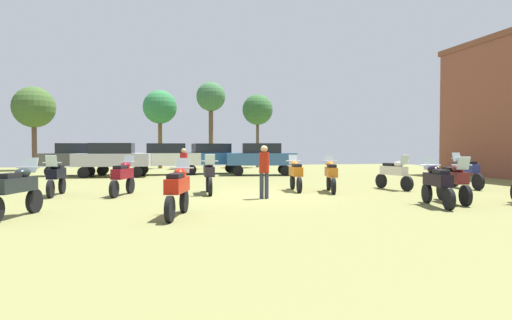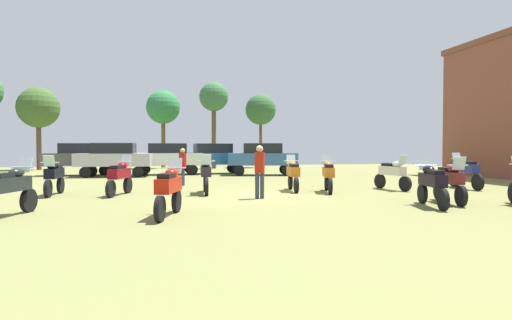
{
  "view_description": "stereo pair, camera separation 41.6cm",
  "coord_description": "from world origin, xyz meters",
  "px_view_note": "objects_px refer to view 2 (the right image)",
  "views": [
    {
      "loc": [
        -3.59,
        -15.04,
        1.75
      ],
      "look_at": [
        1.58,
        6.99,
        1.09
      ],
      "focal_mm": 29.8,
      "sensor_mm": 36.0,
      "label": 1
    },
    {
      "loc": [
        -3.19,
        -15.13,
        1.75
      ],
      "look_at": [
        1.58,
        6.99,
        1.09
      ],
      "focal_mm": 29.8,
      "sensor_mm": 36.0,
      "label": 2
    }
  ],
  "objects_px": {
    "motorcycle_3": "(120,176)",
    "car_3": "(114,157)",
    "motorcycle_9": "(206,174)",
    "car_2": "(168,156)",
    "tree_3": "(163,108)",
    "motorcycle_2": "(393,173)",
    "tree_4": "(261,110)",
    "motorcycle_7": "(432,183)",
    "car_4": "(262,157)",
    "person_1": "(183,164)",
    "person_2": "(260,167)",
    "motorcycle_12": "(169,188)",
    "motorcycle_8": "(465,171)",
    "motorcycle_11": "(10,188)",
    "motorcycle_10": "(54,176)",
    "motorcycle_6": "(293,173)",
    "motorcycle_1": "(328,174)",
    "motorcycle_4": "(450,180)",
    "car_5": "(80,157)",
    "car_1": "(213,156)",
    "tree_5": "(214,99)",
    "tree_2": "(38,108)"
  },
  "relations": [
    {
      "from": "motorcycle_1",
      "to": "tree_3",
      "type": "xyz_separation_m",
      "value": [
        -6.3,
        20.94,
        4.35
      ]
    },
    {
      "from": "motorcycle_10",
      "to": "tree_4",
      "type": "distance_m",
      "value": 23.75
    },
    {
      "from": "motorcycle_9",
      "to": "car_2",
      "type": "bearing_deg",
      "value": -80.39
    },
    {
      "from": "motorcycle_12",
      "to": "person_1",
      "type": "distance_m",
      "value": 8.8
    },
    {
      "from": "motorcycle_3",
      "to": "person_2",
      "type": "xyz_separation_m",
      "value": [
        4.73,
        -2.06,
        0.35
      ]
    },
    {
      "from": "motorcycle_6",
      "to": "motorcycle_7",
      "type": "xyz_separation_m",
      "value": [
        2.62,
        -5.21,
        0.0
      ]
    },
    {
      "from": "motorcycle_10",
      "to": "car_5",
      "type": "xyz_separation_m",
      "value": [
        -1.25,
        11.7,
        0.45
      ]
    },
    {
      "from": "tree_4",
      "to": "motorcycle_11",
      "type": "bearing_deg",
      "value": -115.85
    },
    {
      "from": "motorcycle_3",
      "to": "tree_4",
      "type": "bearing_deg",
      "value": 82.08
    },
    {
      "from": "motorcycle_2",
      "to": "motorcycle_3",
      "type": "height_order",
      "value": "motorcycle_3"
    },
    {
      "from": "motorcycle_12",
      "to": "car_3",
      "type": "relative_size",
      "value": 0.47
    },
    {
      "from": "motorcycle_12",
      "to": "person_2",
      "type": "xyz_separation_m",
      "value": [
        3.04,
        3.21,
        0.34
      ]
    },
    {
      "from": "motorcycle_3",
      "to": "car_3",
      "type": "relative_size",
      "value": 0.46
    },
    {
      "from": "motorcycle_3",
      "to": "tree_3",
      "type": "bearing_deg",
      "value": 103.72
    },
    {
      "from": "motorcycle_7",
      "to": "person_2",
      "type": "height_order",
      "value": "person_2"
    },
    {
      "from": "car_4",
      "to": "motorcycle_3",
      "type": "bearing_deg",
      "value": 152.27
    },
    {
      "from": "tree_4",
      "to": "person_1",
      "type": "bearing_deg",
      "value": -113.88
    },
    {
      "from": "motorcycle_8",
      "to": "motorcycle_9",
      "type": "xyz_separation_m",
      "value": [
        -10.87,
        0.36,
        -0.01
      ]
    },
    {
      "from": "motorcycle_7",
      "to": "motorcycle_8",
      "type": "relative_size",
      "value": 0.93
    },
    {
      "from": "tree_4",
      "to": "tree_5",
      "type": "bearing_deg",
      "value": -164.9
    },
    {
      "from": "tree_4",
      "to": "motorcycle_7",
      "type": "bearing_deg",
      "value": -91.43
    },
    {
      "from": "motorcycle_2",
      "to": "motorcycle_12",
      "type": "relative_size",
      "value": 0.99
    },
    {
      "from": "car_2",
      "to": "tree_3",
      "type": "relative_size",
      "value": 0.67
    },
    {
      "from": "motorcycle_4",
      "to": "car_2",
      "type": "bearing_deg",
      "value": -49.77
    },
    {
      "from": "motorcycle_10",
      "to": "motorcycle_11",
      "type": "height_order",
      "value": "motorcycle_11"
    },
    {
      "from": "person_2",
      "to": "car_3",
      "type": "bearing_deg",
      "value": -50.69
    },
    {
      "from": "motorcycle_4",
      "to": "motorcycle_8",
      "type": "height_order",
      "value": "motorcycle_8"
    },
    {
      "from": "motorcycle_6",
      "to": "motorcycle_2",
      "type": "bearing_deg",
      "value": 1.92
    },
    {
      "from": "motorcycle_9",
      "to": "car_4",
      "type": "bearing_deg",
      "value": -110.82
    },
    {
      "from": "car_4",
      "to": "car_5",
      "type": "relative_size",
      "value": 1.03
    },
    {
      "from": "person_1",
      "to": "motorcycle_8",
      "type": "bearing_deg",
      "value": 86.94
    },
    {
      "from": "motorcycle_2",
      "to": "motorcycle_9",
      "type": "height_order",
      "value": "motorcycle_9"
    },
    {
      "from": "motorcycle_8",
      "to": "motorcycle_11",
      "type": "relative_size",
      "value": 1.04
    },
    {
      "from": "motorcycle_10",
      "to": "car_3",
      "type": "distance_m",
      "value": 9.88
    },
    {
      "from": "motorcycle_7",
      "to": "person_1",
      "type": "relative_size",
      "value": 1.26
    },
    {
      "from": "person_2",
      "to": "motorcycle_3",
      "type": "bearing_deg",
      "value": -10.43
    },
    {
      "from": "motorcycle_3",
      "to": "car_4",
      "type": "distance_m",
      "value": 12.53
    },
    {
      "from": "motorcycle_1",
      "to": "motorcycle_3",
      "type": "relative_size",
      "value": 1.04
    },
    {
      "from": "motorcycle_2",
      "to": "motorcycle_10",
      "type": "relative_size",
      "value": 1.0
    },
    {
      "from": "motorcycle_1",
      "to": "motorcycle_3",
      "type": "height_order",
      "value": "motorcycle_3"
    },
    {
      "from": "motorcycle_9",
      "to": "motorcycle_11",
      "type": "relative_size",
      "value": 0.98
    },
    {
      "from": "person_1",
      "to": "tree_5",
      "type": "height_order",
      "value": "tree_5"
    },
    {
      "from": "motorcycle_2",
      "to": "car_3",
      "type": "relative_size",
      "value": 0.47
    },
    {
      "from": "motorcycle_1",
      "to": "motorcycle_9",
      "type": "bearing_deg",
      "value": -169.42
    },
    {
      "from": "tree_2",
      "to": "tree_3",
      "type": "relative_size",
      "value": 0.99
    },
    {
      "from": "car_1",
      "to": "person_2",
      "type": "xyz_separation_m",
      "value": [
        0.01,
        -14.18,
        -0.11
      ]
    },
    {
      "from": "motorcycle_1",
      "to": "motorcycle_7",
      "type": "bearing_deg",
      "value": -55.92
    },
    {
      "from": "motorcycle_7",
      "to": "tree_3",
      "type": "xyz_separation_m",
      "value": [
        -7.73,
        25.4,
        4.35
      ]
    },
    {
      "from": "tree_4",
      "to": "tree_3",
      "type": "bearing_deg",
      "value": -179.91
    },
    {
      "from": "motorcycle_1",
      "to": "car_2",
      "type": "xyz_separation_m",
      "value": [
        -6.0,
        12.29,
        0.46
      ]
    }
  ]
}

